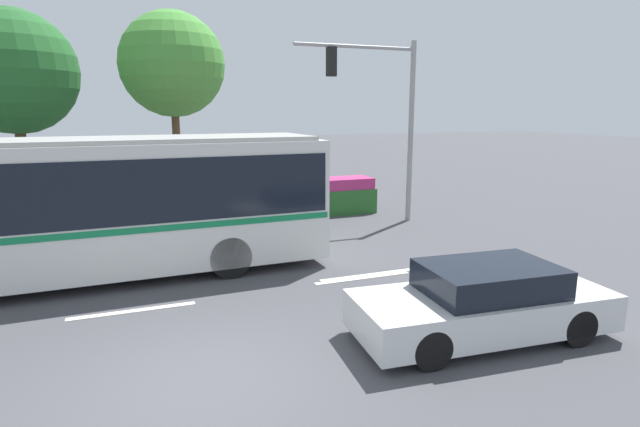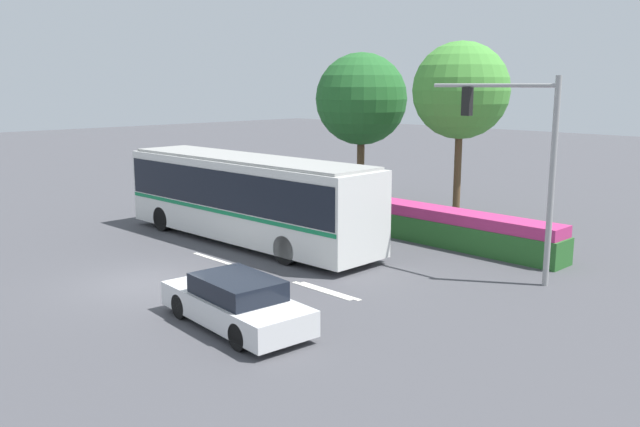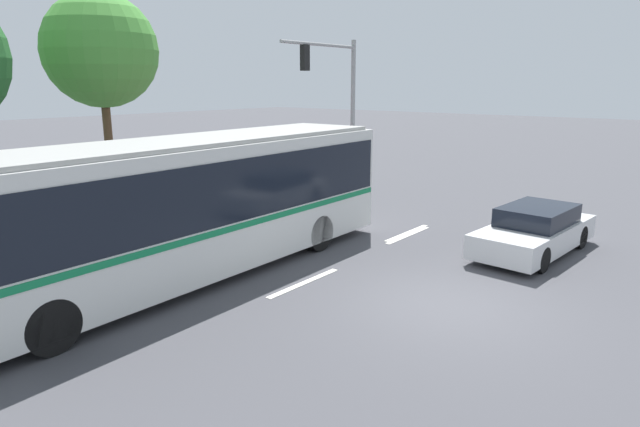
# 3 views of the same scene
# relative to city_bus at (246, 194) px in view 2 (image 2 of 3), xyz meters

# --- Properties ---
(ground_plane) EXTENTS (140.00, 140.00, 0.00)m
(ground_plane) POSITION_rel_city_bus_xyz_m (2.16, -5.52, -1.86)
(ground_plane) COLOR #444449
(city_bus) EXTENTS (11.97, 2.92, 3.27)m
(city_bus) POSITION_rel_city_bus_xyz_m (0.00, 0.00, 0.00)
(city_bus) COLOR silver
(city_bus) RESTS_ON ground
(sedan_foreground) EXTENTS (4.62, 2.08, 1.29)m
(sedan_foreground) POSITION_rel_city_bus_xyz_m (6.97, -5.80, -1.25)
(sedan_foreground) COLOR silver
(sedan_foreground) RESTS_ON ground
(traffic_light_pole) EXTENTS (4.36, 0.24, 6.19)m
(traffic_light_pole) POSITION_rel_city_bus_xyz_m (9.72, 2.95, 2.21)
(traffic_light_pole) COLOR gray
(traffic_light_pole) RESTS_ON ground
(flowering_hedge) EXTENTS (8.11, 1.26, 1.35)m
(flowering_hedge) POSITION_rel_city_bus_xyz_m (6.18, 5.10, -1.20)
(flowering_hedge) COLOR #286028
(flowering_hedge) RESTS_ON ground
(street_tree_left) EXTENTS (4.43, 4.43, 7.46)m
(street_tree_left) POSITION_rel_city_bus_xyz_m (-2.21, 8.86, 3.36)
(street_tree_left) COLOR brown
(street_tree_left) RESTS_ON ground
(street_tree_centre) EXTENTS (4.13, 4.13, 7.75)m
(street_tree_centre) POSITION_rel_city_bus_xyz_m (3.33, 9.02, 3.80)
(street_tree_centre) COLOR brown
(street_tree_centre) RESTS_ON ground
(lane_stripe_near) EXTENTS (2.40, 0.16, 0.01)m
(lane_stripe_near) POSITION_rel_city_bus_xyz_m (6.57, -2.10, -1.86)
(lane_stripe_near) COLOR silver
(lane_stripe_near) RESTS_ON ground
(lane_stripe_mid) EXTENTS (2.40, 0.16, 0.01)m
(lane_stripe_mid) POSITION_rel_city_bus_xyz_m (6.38, -2.25, -1.86)
(lane_stripe_mid) COLOR silver
(lane_stripe_mid) RESTS_ON ground
(lane_stripe_far) EXTENTS (2.40, 0.16, 0.01)m
(lane_stripe_far) POSITION_rel_city_bus_xyz_m (1.27, -2.42, -1.86)
(lane_stripe_far) COLOR silver
(lane_stripe_far) RESTS_ON ground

